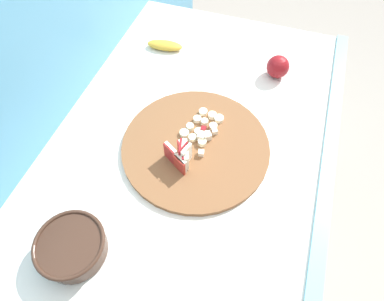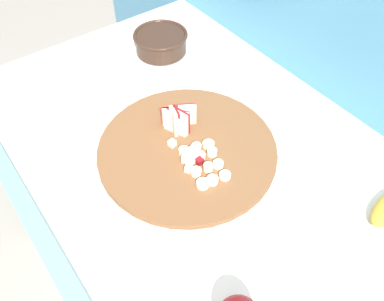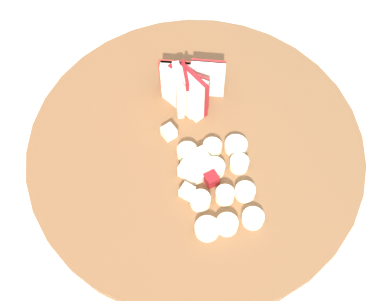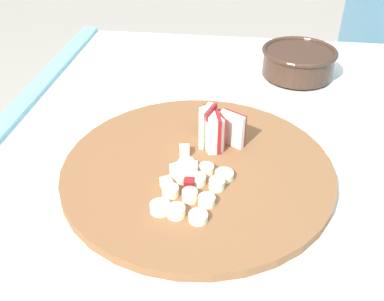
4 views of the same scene
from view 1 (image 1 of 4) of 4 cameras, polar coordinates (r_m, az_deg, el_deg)
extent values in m
plane|color=gray|center=(1.74, 0.15, -15.43)|extent=(10.00, 10.00, 0.00)
cube|color=silver|center=(1.33, 0.19, -9.34)|extent=(1.24, 0.80, 0.88)
cube|color=#6BB2CC|center=(0.96, 22.44, -4.34)|extent=(1.24, 0.04, 0.04)
cube|color=#4C8EB2|center=(1.26, -18.15, 0.83)|extent=(2.40, 0.04, 1.33)
cylinder|color=brown|center=(0.92, 0.63, 0.73)|extent=(0.42, 0.42, 0.02)
cube|color=maroon|center=(0.86, -1.24, -0.66)|extent=(0.04, 0.01, 0.07)
cube|color=#EFE5CC|center=(0.85, -0.97, -0.82)|extent=(0.04, 0.02, 0.07)
cube|color=maroon|center=(0.86, -2.00, -0.26)|extent=(0.05, 0.02, 0.06)
cube|color=#EFE5CC|center=(0.86, -1.46, -0.29)|extent=(0.05, 0.02, 0.06)
cube|color=maroon|center=(0.86, -1.50, -1.10)|extent=(0.05, 0.02, 0.05)
cube|color=#EFE5CC|center=(0.86, -1.03, -1.08)|extent=(0.05, 0.03, 0.05)
cube|color=#A32323|center=(0.86, -2.06, -0.39)|extent=(0.04, 0.03, 0.06)
cube|color=#EFE5CC|center=(0.86, -1.75, -0.29)|extent=(0.04, 0.03, 0.06)
cube|color=#A32323|center=(0.86, -4.02, -0.63)|extent=(0.03, 0.04, 0.06)
cube|color=white|center=(0.87, -3.71, -0.42)|extent=(0.03, 0.04, 0.06)
cube|color=#B22D23|center=(0.85, -2.19, -2.62)|extent=(0.03, 0.04, 0.05)
cube|color=beige|center=(0.85, -1.82, -2.35)|extent=(0.03, 0.04, 0.05)
cube|color=beige|center=(0.93, 4.00, 3.39)|extent=(0.02, 0.02, 0.01)
cube|color=#EFE5CC|center=(0.89, 1.62, -0.43)|extent=(0.02, 0.02, 0.02)
cube|color=#EFE5CC|center=(0.92, 1.56, 2.42)|extent=(0.02, 0.02, 0.02)
cube|color=maroon|center=(0.94, 2.02, 3.78)|extent=(0.02, 0.02, 0.01)
cube|color=#EFE5CC|center=(0.92, 2.70, 2.59)|extent=(0.03, 0.03, 0.02)
cylinder|color=beige|center=(0.91, 1.80, 1.47)|extent=(0.02, 0.02, 0.01)
cylinder|color=#F4EAC6|center=(0.93, 2.53, 2.65)|extent=(0.03, 0.03, 0.01)
cylinder|color=#F4EAC6|center=(0.95, 3.76, 4.26)|extent=(0.02, 0.02, 0.01)
cylinder|color=#F4EAC6|center=(0.97, 4.78, 5.62)|extent=(0.03, 0.03, 0.01)
cylinder|color=beige|center=(0.92, 0.06, 2.25)|extent=(0.02, 0.02, 0.01)
cylinder|color=#F4EAC6|center=(0.93, 1.23, 3.30)|extent=(0.03, 0.03, 0.01)
cylinder|color=beige|center=(0.95, 2.23, 5.03)|extent=(0.02, 0.02, 0.02)
cylinder|color=white|center=(0.97, 3.60, 6.21)|extent=(0.03, 0.03, 0.01)
cylinder|color=#F4EAC6|center=(0.93, -1.44, 2.90)|extent=(0.03, 0.03, 0.01)
cylinder|color=#F4EAC6|center=(0.94, -0.34, 4.19)|extent=(0.02, 0.02, 0.01)
cylinder|color=white|center=(0.96, 0.96, 5.56)|extent=(0.02, 0.02, 0.01)
cylinder|color=white|center=(0.98, 2.11, 6.80)|extent=(0.03, 0.03, 0.01)
cylinder|color=#382319|center=(0.84, -19.74, -16.38)|extent=(0.08, 0.08, 0.01)
cylinder|color=#382319|center=(0.81, -20.35, -15.72)|extent=(0.15, 0.15, 0.05)
torus|color=#382319|center=(0.79, -20.92, -15.10)|extent=(0.16, 0.16, 0.01)
ellipsoid|color=gold|center=(1.22, -4.82, 17.99)|extent=(0.07, 0.13, 0.03)
sphere|color=maroon|center=(1.13, 14.90, 14.08)|extent=(0.07, 0.07, 0.07)
camera|label=2|loc=(1.02, 43.14, 43.40)|focal=37.20mm
camera|label=3|loc=(0.82, 22.79, 39.80)|focal=49.06mm
camera|label=4|loc=(1.12, 7.99, 38.02)|focal=41.30mm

